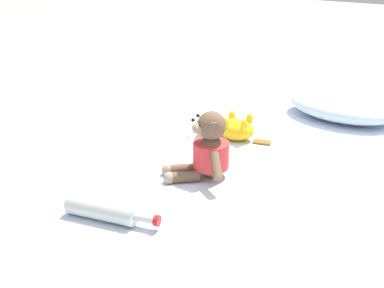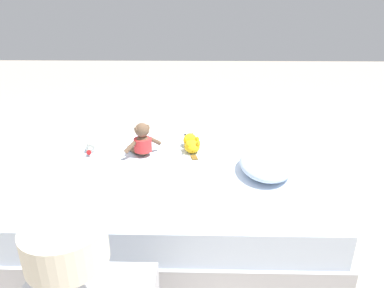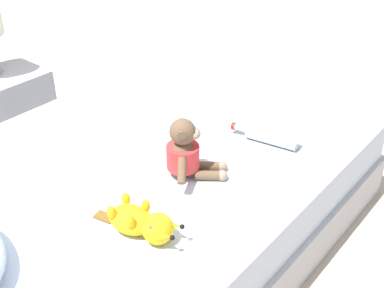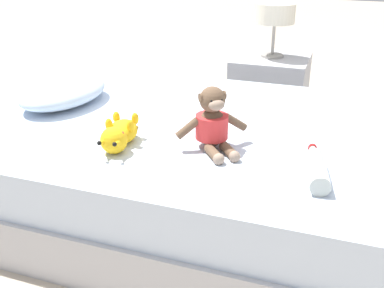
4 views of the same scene
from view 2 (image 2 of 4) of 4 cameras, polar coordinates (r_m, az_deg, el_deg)
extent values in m
plane|color=#B7A893|center=(2.30, -6.17, -13.37)|extent=(16.00, 16.00, 0.00)
cube|color=#B2B2B7|center=(2.24, -6.28, -11.17)|extent=(1.36, 2.04, 0.21)
cube|color=silver|center=(2.14, -6.51, -6.65)|extent=(1.32, 1.97, 0.19)
ellipsoid|color=silver|center=(2.08, 12.72, -3.24)|extent=(0.52, 0.38, 0.12)
ellipsoid|color=brown|center=(2.28, -8.51, -0.24)|extent=(0.15, 0.15, 0.15)
cylinder|color=red|center=(2.27, -8.51, -0.12)|extent=(0.17, 0.17, 0.09)
sphere|color=brown|center=(2.24, -8.66, 2.40)|extent=(0.10, 0.10, 0.10)
ellipsoid|color=gray|center=(2.27, -9.15, 2.50)|extent=(0.07, 0.08, 0.04)
sphere|color=black|center=(2.26, -9.55, 2.77)|extent=(0.01, 0.01, 0.01)
sphere|color=black|center=(2.27, -8.75, 2.95)|extent=(0.01, 0.01, 0.01)
cylinder|color=brown|center=(2.21, -9.71, 2.45)|extent=(0.03, 0.03, 0.03)
cylinder|color=brown|center=(2.25, -7.67, 2.93)|extent=(0.03, 0.03, 0.03)
cylinder|color=brown|center=(2.23, -10.67, -0.55)|extent=(0.08, 0.09, 0.08)
cylinder|color=brown|center=(2.32, -6.46, 0.53)|extent=(0.08, 0.09, 0.08)
cylinder|color=brown|center=(2.36, -10.19, -0.99)|extent=(0.10, 0.09, 0.04)
cylinder|color=brown|center=(2.39, -8.92, -0.66)|extent=(0.10, 0.09, 0.04)
sphere|color=gray|center=(2.40, -10.74, -0.62)|extent=(0.04, 0.04, 0.04)
sphere|color=gray|center=(2.43, -9.48, -0.29)|extent=(0.04, 0.04, 0.04)
ellipsoid|color=yellow|center=(2.32, 0.00, -0.41)|extent=(0.17, 0.13, 0.08)
sphere|color=yellow|center=(2.41, -0.34, 0.68)|extent=(0.10, 0.10, 0.10)
cone|color=yellow|center=(2.44, -1.12, 1.22)|extent=(0.07, 0.04, 0.05)
sphere|color=black|center=(2.47, -1.20, 1.62)|extent=(0.02, 0.02, 0.02)
cone|color=yellow|center=(2.45, 0.18, 1.28)|extent=(0.07, 0.04, 0.05)
sphere|color=black|center=(2.47, 0.08, 1.68)|extent=(0.02, 0.02, 0.02)
sphere|color=red|center=(2.40, -1.05, 1.25)|extent=(0.02, 0.02, 0.02)
sphere|color=red|center=(2.41, 0.37, 1.32)|extent=(0.02, 0.02, 0.02)
ellipsoid|color=yellow|center=(2.33, -1.13, 0.67)|extent=(0.03, 0.03, 0.05)
ellipsoid|color=yellow|center=(2.34, 0.92, 0.77)|extent=(0.03, 0.03, 0.05)
ellipsoid|color=yellow|center=(2.26, -0.80, 0.00)|extent=(0.03, 0.03, 0.05)
ellipsoid|color=yellow|center=(2.27, 1.11, 0.10)|extent=(0.03, 0.03, 0.05)
cube|color=brown|center=(2.24, 0.39, -2.37)|extent=(0.08, 0.05, 0.01)
cylinder|color=#B7BCB2|center=(2.51, -16.93, 0.15)|extent=(0.22, 0.10, 0.07)
cylinder|color=#B7BCB2|center=(2.39, -17.33, -1.05)|extent=(0.06, 0.04, 0.03)
cylinder|color=red|center=(2.35, -17.44, -1.40)|extent=(0.02, 0.03, 0.03)
cylinder|color=gray|center=(1.15, -19.93, -22.03)|extent=(0.02, 0.02, 0.19)
cylinder|color=beige|center=(1.05, -21.05, -15.85)|extent=(0.24, 0.24, 0.12)
camera|label=1|loc=(2.18, -50.22, 10.02)|focal=45.21mm
camera|label=3|loc=(3.14, 16.20, 23.67)|focal=45.46mm
camera|label=4|loc=(3.66, -12.29, 18.21)|focal=42.12mm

